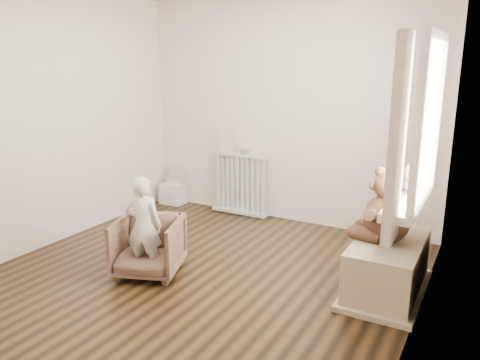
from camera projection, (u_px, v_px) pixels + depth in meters
The scene contains 17 objects.
floor at pixel (201, 275), 4.20m from camera, with size 3.60×3.60×0.01m, color black.
back_wall at pixel (285, 112), 5.41m from camera, with size 3.60×0.02×2.60m, color white.
left_wall at pixel (50, 119), 4.73m from camera, with size 0.02×3.60×2.60m, color white.
right_wall at pixel (428, 151), 3.03m from camera, with size 0.02×3.60×2.60m, color white.
window at pixel (430, 122), 3.27m from camera, with size 0.03×0.90×1.10m, color white.
window_sill at pixel (410, 200), 3.46m from camera, with size 0.22×1.10×0.06m, color silver.
curtain_left at pixel (397, 141), 2.85m from camera, with size 0.06×0.26×1.30m, color #C4AF99.
curtain_right at pixel (425, 121), 3.82m from camera, with size 0.06×0.26×1.30m, color #C4AF99.
radiator at pixel (240, 184), 5.78m from camera, with size 0.74×0.14×0.78m, color silver.
paper_doll at pixel (226, 140), 5.74m from camera, with size 0.18×0.02×0.29m, color beige.
tin_a at pixel (245, 151), 5.65m from camera, with size 0.10×0.10×0.06m, color #A59E8C.
toy_vanity at pixel (173, 184), 6.26m from camera, with size 0.31×0.22×0.49m, color silver.
armchair at pixel (148, 246), 4.17m from camera, with size 0.56×0.57×0.52m, color brown.
child at pixel (144, 226), 4.08m from camera, with size 0.33×0.21×0.89m, color white.
toy_bench at pixel (387, 270), 3.84m from camera, with size 0.51×0.97×0.46m, color tan.
teddy_bear at pixel (387, 216), 3.73m from camera, with size 0.48×0.37×0.59m, color #372013, non-canonical shape.
plush_cat at pixel (413, 179), 3.53m from camera, with size 0.16×0.25×0.21m, color gray, non-canonical shape.
Camera 1 is at (2.18, -3.21, 1.86)m, focal length 35.00 mm.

